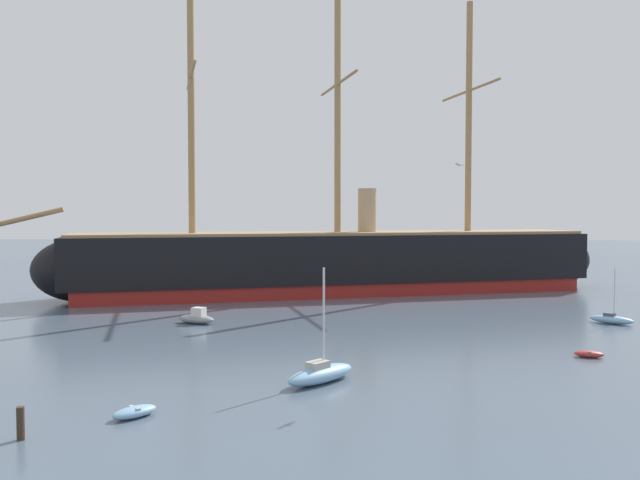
% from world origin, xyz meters
% --- Properties ---
extents(tall_ship, '(68.24, 26.14, 33.73)m').
position_xyz_m(tall_ship, '(-1.04, 55.42, 3.67)').
color(tall_ship, maroon).
rests_on(tall_ship, ground).
extents(dinghy_foreground_left, '(2.09, 2.19, 0.50)m').
position_xyz_m(dinghy_foreground_left, '(-9.32, 11.03, 0.25)').
color(dinghy_foreground_left, '#7FB2D6').
rests_on(dinghy_foreground_left, ground).
extents(sailboat_near_centre, '(4.19, 4.53, 6.19)m').
position_xyz_m(sailboat_near_centre, '(-1.28, 17.27, 0.52)').
color(sailboat_near_centre, '#7FB2D6').
rests_on(sailboat_near_centre, ground).
extents(dinghy_mid_right, '(1.92, 1.21, 0.42)m').
position_xyz_m(dinghy_mid_right, '(15.40, 24.09, 0.21)').
color(dinghy_mid_right, '#B22D28').
rests_on(dinghy_mid_right, ground).
extents(motorboat_alongside_bow, '(3.47, 2.32, 1.35)m').
position_xyz_m(motorboat_alongside_bow, '(-12.27, 35.26, 0.47)').
color(motorboat_alongside_bow, gray).
rests_on(motorboat_alongside_bow, ground).
extents(sailboat_alongside_stern, '(3.37, 3.02, 4.55)m').
position_xyz_m(sailboat_alongside_stern, '(21.84, 36.74, 0.38)').
color(sailboat_alongside_stern, '#7FB2D6').
rests_on(sailboat_alongside_stern, ground).
extents(motorboat_far_left, '(3.34, 5.02, 1.95)m').
position_xyz_m(motorboat_far_left, '(-26.16, 57.40, 0.69)').
color(motorboat_far_left, gold).
rests_on(motorboat_far_left, ground).
extents(dinghy_distant_centre, '(2.38, 2.74, 0.61)m').
position_xyz_m(dinghy_distant_centre, '(2.97, 61.97, 0.31)').
color(dinghy_distant_centre, '#B22D28').
rests_on(dinghy_distant_centre, ground).
extents(mooring_piling_left_pair, '(0.31, 0.31, 1.34)m').
position_xyz_m(mooring_piling_left_pair, '(-12.94, 8.00, 0.67)').
color(mooring_piling_left_pair, '#382B1E').
rests_on(mooring_piling_left_pair, ground).
extents(seagull_in_flight, '(0.75, 1.10, 0.14)m').
position_xyz_m(seagull_in_flight, '(6.70, 21.00, 11.92)').
color(seagull_in_flight, silver).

